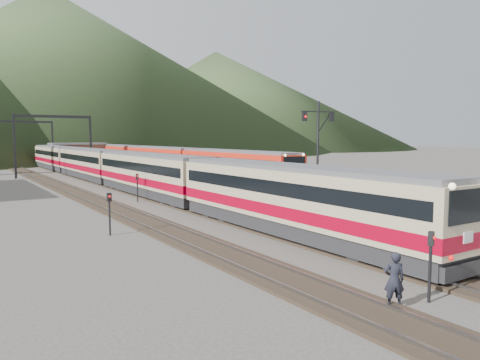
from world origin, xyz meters
TOP-DOWN VIEW (x-y plane):
  - ground at (0.00, 0.00)m, footprint 400.00×400.00m
  - track_main at (0.00, 40.00)m, footprint 2.60×200.00m
  - track_far at (-5.00, 40.00)m, footprint 2.60×200.00m
  - track_second at (11.50, 40.00)m, footprint 2.60×200.00m
  - platform at (5.60, 38.00)m, footprint 8.00×100.00m
  - gantry_near at (-2.85, 55.00)m, footprint 9.55×0.25m
  - gantry_far at (-2.85, 80.00)m, footprint 9.55×0.25m
  - station_shed at (5.60, 78.00)m, footprint 9.40×4.40m
  - hill_b at (30.00, 230.00)m, footprint 220.00×220.00m
  - hill_c at (110.00, 210.00)m, footprint 160.00×160.00m
  - main_train at (0.00, 39.41)m, footprint 2.85×78.11m
  - second_train at (11.50, 54.31)m, footprint 2.97×60.88m
  - signal_mast at (3.08, 11.50)m, footprint 2.17×0.56m
  - short_signal_a at (-2.56, -0.00)m, footprint 0.26×0.23m
  - short_signal_b at (-2.16, 26.86)m, footprint 0.26×0.22m
  - short_signal_c at (-7.95, 15.41)m, footprint 0.24×0.19m
  - worker at (-3.87, 0.30)m, footprint 0.76×0.70m

SIDE VIEW (x-z plane):
  - ground at x=0.00m, z-range 0.00..0.00m
  - track_main at x=0.00m, z-range -0.05..0.18m
  - track_far at x=-5.00m, z-range -0.05..0.18m
  - track_second at x=11.50m, z-range -0.05..0.18m
  - platform at x=5.60m, z-range 0.00..1.00m
  - worker at x=-3.87m, z-range 0.00..1.75m
  - short_signal_a at x=-2.56m, z-range 0.33..2.60m
  - short_signal_b at x=-2.16m, z-range 0.33..2.60m
  - short_signal_c at x=-7.95m, z-range 0.33..2.60m
  - main_train at x=0.00m, z-range 0.23..3.71m
  - second_train at x=11.50m, z-range 0.23..3.85m
  - station_shed at x=5.60m, z-range 1.02..4.12m
  - signal_mast at x=3.08m, z-range 1.71..7.97m
  - gantry_near at x=-2.85m, z-range 1.59..9.59m
  - gantry_far at x=-2.85m, z-range 1.59..9.59m
  - hill_c at x=110.00m, z-range 0.00..50.00m
  - hill_b at x=30.00m, z-range 0.00..75.00m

